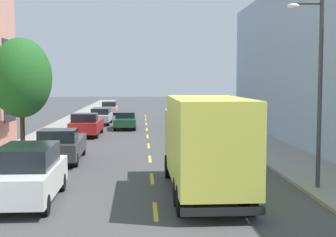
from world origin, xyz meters
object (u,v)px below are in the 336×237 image
object	(u,v)px
parked_suv_white	(28,174)
moving_forest_sedan	(125,120)
parked_wagon_silver	(101,116)
parked_hatchback_burgundy	(184,109)
parked_pickup_red	(87,125)
street_tree_second	(21,78)
delivery_box_truck	(205,141)
parked_pickup_charcoal	(61,145)
parked_pickup_teal	(194,115)
street_lamp	(316,80)
parked_wagon_champagne	(109,107)

from	to	relation	value
parked_suv_white	moving_forest_sedan	size ratio (longest dim) A/B	1.07
moving_forest_sedan	parked_wagon_silver	bearing A→B (deg)	119.18
parked_suv_white	parked_hatchback_burgundy	distance (m)	39.19
parked_pickup_red	parked_hatchback_burgundy	bearing A→B (deg)	65.01
parked_suv_white	parked_hatchback_burgundy	world-z (taller)	parked_suv_white
street_tree_second	moving_forest_sedan	world-z (taller)	street_tree_second
parked_hatchback_burgundy	parked_wagon_silver	bearing A→B (deg)	-131.48
moving_forest_sedan	parked_hatchback_burgundy	bearing A→B (deg)	66.25
delivery_box_truck	parked_pickup_charcoal	size ratio (longest dim) A/B	1.47
moving_forest_sedan	parked_pickup_red	bearing A→B (deg)	-118.36
parked_pickup_teal	parked_pickup_red	bearing A→B (deg)	-133.22
parked_suv_white	parked_wagon_silver	size ratio (longest dim) A/B	1.02
parked_hatchback_burgundy	parked_pickup_charcoal	size ratio (longest dim) A/B	0.75
street_lamp	parked_pickup_red	distance (m)	21.16
street_lamp	parked_pickup_red	bearing A→B (deg)	119.91
street_lamp	moving_forest_sedan	bearing A→B (deg)	108.56
street_tree_second	parked_suv_white	xyz separation A→B (m)	(2.16, -8.21, -3.23)
parked_wagon_champagne	parked_pickup_charcoal	size ratio (longest dim) A/B	0.88
street_tree_second	parked_wagon_champagne	world-z (taller)	street_tree_second
parked_pickup_teal	parked_pickup_charcoal	distance (m)	22.47
parked_wagon_champagne	parked_pickup_charcoal	xyz separation A→B (m)	(-0.17, -33.62, 0.02)
parked_wagon_silver	moving_forest_sedan	bearing A→B (deg)	-60.82
parked_wagon_silver	parked_pickup_charcoal	bearing A→B (deg)	-90.76
parked_hatchback_burgundy	parked_pickup_charcoal	distance (m)	31.35
delivery_box_truck	parked_suv_white	distance (m)	6.15
street_lamp	parked_pickup_teal	size ratio (longest dim) A/B	1.29
street_tree_second	parked_hatchback_burgundy	xyz separation A→B (m)	(10.77, 30.02, -3.46)
delivery_box_truck	parked_wagon_champagne	world-z (taller)	delivery_box_truck
street_tree_second	moving_forest_sedan	bearing A→B (deg)	73.97
parked_wagon_silver	street_tree_second	bearing A→B (deg)	-96.15
street_lamp	parked_pickup_red	xyz separation A→B (m)	(-10.43, 18.12, -3.29)
street_tree_second	parked_hatchback_burgundy	bearing A→B (deg)	70.27
street_lamp	moving_forest_sedan	xyz separation A→B (m)	(-7.75, 23.08, -3.37)
street_tree_second	delivery_box_truck	size ratio (longest dim) A/B	0.77
street_tree_second	parked_pickup_teal	size ratio (longest dim) A/B	1.14
parked_pickup_red	parked_wagon_silver	size ratio (longest dim) A/B	1.12
parked_pickup_teal	parked_hatchback_burgundy	size ratio (longest dim) A/B	1.33
parked_pickup_charcoal	parked_wagon_champagne	bearing A→B (deg)	89.72
parked_wagon_champagne	parked_suv_white	distance (m)	41.78
parked_suv_white	parked_pickup_red	world-z (taller)	parked_suv_white
moving_forest_sedan	parked_pickup_charcoal	bearing A→B (deg)	-99.48
parked_hatchback_burgundy	moving_forest_sedan	world-z (taller)	parked_hatchback_burgundy
parked_wagon_silver	parked_pickup_red	bearing A→B (deg)	-91.64
parked_pickup_red	moving_forest_sedan	distance (m)	5.63
parked_suv_white	moving_forest_sedan	xyz separation A→B (m)	(2.44, 24.21, -0.24)
parked_wagon_champagne	parked_pickup_red	bearing A→B (deg)	-90.41
parked_pickup_charcoal	parked_pickup_teal	bearing A→B (deg)	66.53
parked_pickup_red	parked_suv_white	bearing A→B (deg)	-89.28
street_tree_second	parked_wagon_champagne	xyz separation A→B (m)	(2.08, 33.57, -3.41)
parked_hatchback_burgundy	moving_forest_sedan	bearing A→B (deg)	-113.75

